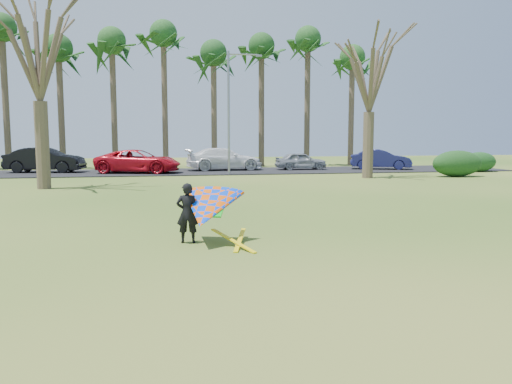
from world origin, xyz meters
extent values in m
plane|color=#1C4F11|center=(0.00, 0.00, 0.00)|extent=(100.00, 100.00, 0.00)
cube|color=black|center=(0.00, 25.00, 0.03)|extent=(46.00, 7.00, 0.06)
cylinder|color=brown|center=(-14.00, 31.00, 5.20)|extent=(0.48, 0.48, 10.40)
ellipsoid|color=#1B4317|center=(-14.00, 31.00, 10.70)|extent=(4.84, 4.84, 3.08)
cylinder|color=#47382B|center=(-10.00, 31.00, 4.50)|extent=(0.48, 0.48, 9.00)
ellipsoid|color=#194318|center=(-10.00, 31.00, 9.30)|extent=(4.84, 4.84, 3.08)
cylinder|color=#4B3B2D|center=(-6.00, 31.00, 4.85)|extent=(0.48, 0.48, 9.70)
ellipsoid|color=#1C4619|center=(-6.00, 31.00, 10.00)|extent=(4.84, 4.84, 3.08)
cylinder|color=brown|center=(-2.00, 31.00, 5.20)|extent=(0.48, 0.48, 10.40)
ellipsoid|color=#1A4217|center=(-2.00, 31.00, 10.70)|extent=(4.84, 4.84, 3.08)
cylinder|color=brown|center=(2.00, 31.00, 4.50)|extent=(0.48, 0.48, 9.00)
ellipsoid|color=#17421B|center=(2.00, 31.00, 9.30)|extent=(4.84, 4.84, 3.08)
cylinder|color=#4B3E2D|center=(6.00, 31.00, 4.85)|extent=(0.48, 0.48, 9.70)
ellipsoid|color=#1B4317|center=(6.00, 31.00, 10.00)|extent=(4.84, 4.84, 3.08)
cylinder|color=brown|center=(10.00, 31.00, 5.20)|extent=(0.48, 0.48, 10.40)
ellipsoid|color=#184317|center=(10.00, 31.00, 10.70)|extent=(4.84, 4.84, 3.08)
cylinder|color=brown|center=(14.00, 31.00, 4.50)|extent=(0.48, 0.48, 9.00)
ellipsoid|color=#1E4C1B|center=(14.00, 31.00, 9.30)|extent=(4.84, 4.84, 3.08)
cylinder|color=#483A2B|center=(-8.00, 15.00, 2.10)|extent=(0.64, 0.64, 4.20)
cylinder|color=brown|center=(10.00, 18.00, 1.99)|extent=(0.64, 0.64, 3.99)
cylinder|color=gray|center=(2.00, 22.00, 4.00)|extent=(0.16, 0.16, 8.00)
cylinder|color=gray|center=(3.00, 22.00, 7.80)|extent=(2.00, 0.10, 0.10)
cube|color=gray|center=(4.00, 22.00, 7.75)|extent=(0.40, 0.18, 0.12)
ellipsoid|color=#163B15|center=(15.93, 17.83, 0.83)|extent=(3.31, 1.50, 1.65)
ellipsoid|color=#163D18|center=(19.98, 21.42, 0.71)|extent=(2.55, 1.20, 1.42)
imported|color=black|center=(-10.25, 25.86, 0.92)|extent=(5.43, 2.68, 1.71)
imported|color=red|center=(-3.90, 24.14, 0.85)|extent=(6.16, 4.03, 1.57)
imported|color=white|center=(2.17, 25.84, 0.87)|extent=(5.69, 2.58, 1.62)
imported|color=#91969D|center=(7.89, 25.40, 0.71)|extent=(3.81, 1.54, 1.30)
imported|color=#1B1D51|center=(13.95, 24.72, 0.80)|extent=(4.75, 3.05, 1.48)
imported|color=black|center=(-1.81, 1.23, 0.72)|extent=(0.56, 0.41, 1.44)
cone|color=#0540F0|center=(-1.36, 0.98, 0.85)|extent=(2.13, 2.39, 2.02)
cube|color=#0CBF19|center=(-1.24, 0.90, 0.80)|extent=(0.62, 0.60, 0.24)
cube|color=yellow|center=(-0.81, 0.63, 0.01)|extent=(0.85, 1.66, 0.28)
cube|color=yellow|center=(-0.61, 0.83, 0.01)|extent=(0.56, 1.76, 0.22)
camera|label=1|loc=(-2.40, -10.59, 2.54)|focal=35.00mm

